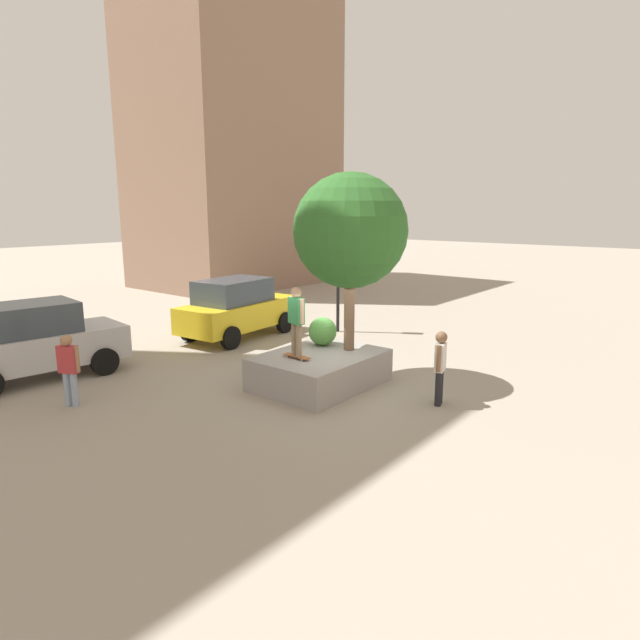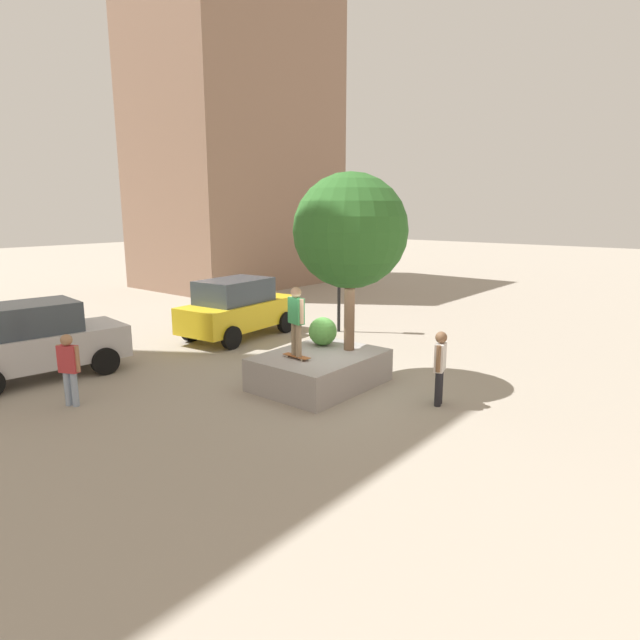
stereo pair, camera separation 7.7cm
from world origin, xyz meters
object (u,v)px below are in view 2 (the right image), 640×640
at_px(skateboarder, 296,316).
at_px(pedestrian_crossing, 440,363).
at_px(skateboard, 297,356).
at_px(bystander_watching, 69,365).
at_px(plaza_tree, 350,231).
at_px(traffic_light_corner, 339,245).
at_px(sedan_parked, 34,340).
at_px(planter_ledge, 320,370).
at_px(taxi_cab, 238,308).

height_order(skateboarder, pedestrian_crossing, skateboarder).
distance_m(skateboarder, pedestrian_crossing, 3.64).
bearing_deg(skateboard, bystander_watching, 140.81).
bearing_deg(plaza_tree, skateboard, 161.45).
bearing_deg(traffic_light_corner, skateboard, -151.43).
relative_size(sedan_parked, bystander_watching, 2.72).
distance_m(plaza_tree, traffic_light_corner, 5.88).
xyz_separation_m(sedan_parked, traffic_light_corner, (9.71, -2.92, 2.19)).
bearing_deg(bystander_watching, pedestrian_crossing, -50.12).
bearing_deg(skateboarder, skateboard, -14.04).
distance_m(skateboard, bystander_watching, 5.34).
bearing_deg(bystander_watching, planter_ledge, -36.26).
xyz_separation_m(plaza_tree, taxi_cab, (1.47, 6.01, -2.90)).
bearing_deg(skateboard, taxi_cab, 61.42).
distance_m(sedan_parked, traffic_light_corner, 10.38).
bearing_deg(sedan_parked, planter_ledge, -55.08).
bearing_deg(sedan_parked, skateboard, -58.86).
height_order(sedan_parked, pedestrian_crossing, sedan_parked).
height_order(sedan_parked, traffic_light_corner, traffic_light_corner).
height_order(planter_ledge, skateboarder, skateboarder).
bearing_deg(traffic_light_corner, plaza_tree, -139.78).
height_order(sedan_parked, bystander_watching, sedan_parked).
bearing_deg(taxi_cab, traffic_light_corner, -36.91).
xyz_separation_m(planter_ledge, plaza_tree, (0.82, -0.33, 3.55)).
bearing_deg(planter_ledge, skateboard, 165.63).
relative_size(plaza_tree, taxi_cab, 0.98).
height_order(plaza_tree, traffic_light_corner, plaza_tree).
bearing_deg(skateboard, sedan_parked, 121.14).
xyz_separation_m(planter_ledge, sedan_parked, (-4.44, 6.36, 0.63)).
height_order(taxi_cab, traffic_light_corner, traffic_light_corner).
height_order(plaza_tree, skateboard, plaza_tree).
bearing_deg(pedestrian_crossing, planter_ledge, 102.56).
relative_size(plaza_tree, skateboarder, 2.64).
bearing_deg(skateboarder, taxi_cab, 61.42).
height_order(sedan_parked, taxi_cab, taxi_cab).
relative_size(plaza_tree, bystander_watching, 2.67).
distance_m(skateboard, sedan_parked, 7.22).
xyz_separation_m(plaza_tree, skateboarder, (-1.53, 0.51, -2.05)).
xyz_separation_m(sedan_parked, taxi_cab, (6.73, -0.68, 0.01)).
relative_size(pedestrian_crossing, bystander_watching, 1.03).
distance_m(plaza_tree, skateboarder, 2.60).
height_order(planter_ledge, plaza_tree, plaza_tree).
xyz_separation_m(planter_ledge, traffic_light_corner, (5.27, 3.44, 2.82)).
bearing_deg(pedestrian_crossing, plaza_tree, 87.17).
bearing_deg(skateboard, plaza_tree, -18.55).
distance_m(planter_ledge, skateboarder, 1.67).
xyz_separation_m(planter_ledge, bystander_watching, (-4.85, 3.56, 0.57)).
distance_m(planter_ledge, skateboard, 0.88).
bearing_deg(traffic_light_corner, sedan_parked, 163.25).
bearing_deg(plaza_tree, pedestrian_crossing, -92.83).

